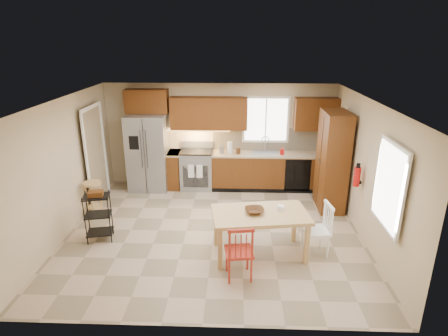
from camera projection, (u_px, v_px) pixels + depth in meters
name	position (u px, v px, depth m)	size (l,w,h in m)	color
floor	(214.00, 231.00, 7.18)	(5.50, 5.50, 0.00)	tan
ceiling	(213.00, 101.00, 6.34)	(5.50, 5.00, 0.02)	silver
wall_back	(220.00, 135.00, 9.11)	(5.50, 0.02, 2.50)	#CCB793
wall_front	(200.00, 242.00, 4.40)	(5.50, 0.02, 2.50)	#CCB793
wall_left	(64.00, 168.00, 6.85)	(0.02, 5.00, 2.50)	#CCB793
wall_right	(367.00, 172.00, 6.66)	(0.02, 5.00, 2.50)	#CCB793
refrigerator	(148.00, 152.00, 8.93)	(0.92, 0.75, 1.82)	gray
range_stove	(197.00, 170.00, 9.10)	(0.76, 0.63, 0.92)	gray
base_cabinet_narrow	(175.00, 170.00, 9.14)	(0.30, 0.60, 0.90)	#5C3311
base_cabinet_run	(273.00, 171.00, 9.05)	(2.92, 0.60, 0.90)	#5C3311
dishwasher	(298.00, 175.00, 8.76)	(0.60, 0.02, 0.78)	black
backsplash	(273.00, 139.00, 9.08)	(2.92, 0.03, 0.55)	beige
upper_over_fridge	(147.00, 101.00, 8.72)	(1.00, 0.35, 0.55)	#572A0E
upper_left_block	(209.00, 113.00, 8.76)	(1.80, 0.35, 0.75)	#572A0E
upper_right_block	(316.00, 114.00, 8.68)	(1.00, 0.35, 0.75)	#572A0E
window_back	(266.00, 120.00, 8.92)	(1.12, 0.04, 1.12)	white
sink	(265.00, 155.00, 8.92)	(0.62, 0.46, 0.16)	gray
undercab_glow	(196.00, 130.00, 8.88)	(1.60, 0.30, 0.01)	#FFBF66
soap_bottle	(282.00, 151.00, 8.77)	(0.09, 0.09, 0.19)	#BB0F0D
paper_towel	(230.00, 148.00, 8.84)	(0.12, 0.12, 0.28)	white
canister_steel	(221.00, 150.00, 8.87)	(0.11, 0.11, 0.18)	gray
canister_wood	(238.00, 151.00, 8.83)	(0.10, 0.10, 0.14)	#522D15
pantry	(332.00, 161.00, 7.87)	(0.50, 0.95, 2.10)	#5C3311
fire_extinguisher	(357.00, 177.00, 6.86)	(0.12, 0.12, 0.36)	#BB0F0D
window_right	(390.00, 186.00, 5.52)	(0.04, 1.02, 1.32)	white
doorway	(95.00, 157.00, 8.14)	(0.04, 0.95, 2.10)	#8C7A59
dining_table	(260.00, 234.00, 6.31)	(1.57, 0.88, 0.77)	tan
chair_red	(239.00, 251.00, 5.68)	(0.43, 0.43, 0.92)	#AB281A
chair_white	(316.00, 230.00, 6.29)	(0.43, 0.43, 0.92)	white
table_bowl	(254.00, 213.00, 6.18)	(0.32, 0.32, 0.08)	#522D15
table_jar	(281.00, 209.00, 6.24)	(0.12, 0.12, 0.14)	white
bar_stool	(94.00, 199.00, 7.66)	(0.37, 0.37, 0.75)	tan
utility_cart	(99.00, 217.00, 6.75)	(0.45, 0.35, 0.91)	black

